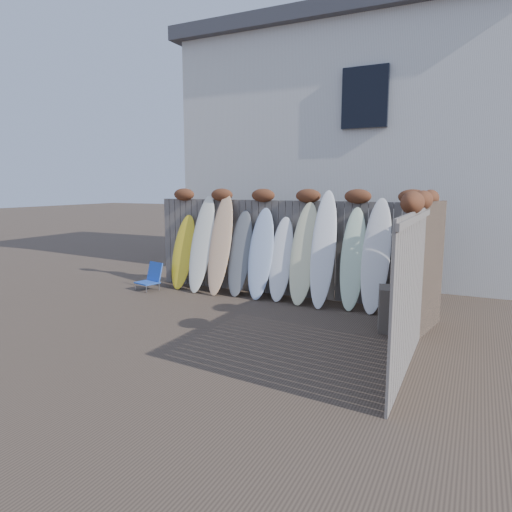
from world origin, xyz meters
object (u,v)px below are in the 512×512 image
at_px(beach_chair, 151,277).
at_px(surfboard_0, 183,252).
at_px(lattice_panel, 430,268).
at_px(wooden_crate, 398,309).

distance_m(beach_chair, surfboard_0, 0.91).
distance_m(lattice_panel, surfboard_0, 5.38).
height_order(wooden_crate, lattice_panel, lattice_panel).
height_order(beach_chair, lattice_panel, lattice_panel).
distance_m(wooden_crate, lattice_panel, 0.81).
bearing_deg(beach_chair, lattice_panel, -4.59).
bearing_deg(wooden_crate, lattice_panel, 20.33).
xyz_separation_m(wooden_crate, lattice_panel, (0.42, 0.15, 0.68)).
bearing_deg(beach_chair, surfboard_0, 39.11).
relative_size(beach_chair, wooden_crate, 0.85).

